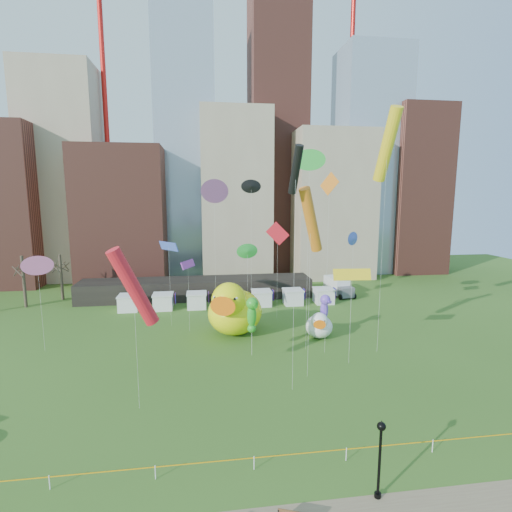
{
  "coord_description": "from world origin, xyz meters",
  "views": [
    {
      "loc": [
        -2.86,
        -21.48,
        16.9
      ],
      "look_at": [
        1.45,
        9.58,
        12.0
      ],
      "focal_mm": 27.0,
      "sensor_mm": 36.0,
      "label": 1
    }
  ],
  "objects": [
    {
      "name": "kite_8",
      "position": [
        7.15,
        29.44,
        11.78
      ],
      "size": [
        3.2,
        0.51,
        13.51
      ],
      "color": "silver",
      "rests_on": "ground"
    },
    {
      "name": "crane_right",
      "position": [
        30.89,
        64.0,
        46.9
      ],
      "size": [
        23.0,
        1.0,
        76.0
      ],
      "color": "red",
      "rests_on": "ground"
    },
    {
      "name": "lamppost",
      "position": [
        6.64,
        -3.2,
        2.9
      ],
      "size": [
        0.49,
        0.49,
        4.74
      ],
      "color": "black",
      "rests_on": "footpath"
    },
    {
      "name": "pavilion",
      "position": [
        -4.0,
        42.0,
        1.6
      ],
      "size": [
        38.0,
        6.0,
        3.2
      ],
      "primitive_type": "cube",
      "color": "black",
      "rests_on": "ground"
    },
    {
      "name": "kite_14",
      "position": [
        6.66,
        11.73,
        14.78
      ],
      "size": [
        3.17,
        3.22,
        17.76
      ],
      "color": "silver",
      "rests_on": "ground"
    },
    {
      "name": "ground",
      "position": [
        0.0,
        0.0,
        0.0
      ],
      "size": [
        160.0,
        160.0,
        0.0
      ],
      "primitive_type": "plane",
      "color": "#345A1C",
      "rests_on": "ground"
    },
    {
      "name": "kite_0",
      "position": [
        -8.22,
        8.21,
        9.99
      ],
      "size": [
        3.9,
        2.72,
        13.24
      ],
      "color": "silver",
      "rests_on": "ground"
    },
    {
      "name": "kite_3",
      "position": [
        2.39,
        23.78,
        10.34
      ],
      "size": [
        1.79,
        0.68,
        11.26
      ],
      "color": "silver",
      "rests_on": "ground"
    },
    {
      "name": "kite_1",
      "position": [
        -1.35,
        27.85,
        17.49
      ],
      "size": [
        2.6,
        2.13,
        19.0
      ],
      "color": "silver",
      "rests_on": "ground"
    },
    {
      "name": "kite_4",
      "position": [
        11.63,
        14.0,
        9.22
      ],
      "size": [
        3.78,
        0.8,
        9.82
      ],
      "color": "silver",
      "rests_on": "ground"
    },
    {
      "name": "seahorse_purple",
      "position": [
        11.37,
        21.42,
        3.77
      ],
      "size": [
        1.6,
        1.8,
        5.31
      ],
      "rotation": [
        0.0,
        0.0,
        0.36
      ],
      "color": "silver",
      "rests_on": "ground"
    },
    {
      "name": "big_duck",
      "position": [
        0.69,
        23.85,
        3.19
      ],
      "size": [
        8.97,
        9.96,
        6.95
      ],
      "rotation": [
        0.0,
        0.0,
        -0.38
      ],
      "color": "#F0F10C",
      "rests_on": "ground"
    },
    {
      "name": "kite_12",
      "position": [
        15.77,
        16.3,
        21.98
      ],
      "size": [
        1.29,
        4.31,
        25.64
      ],
      "color": "silver",
      "rests_on": "ground"
    },
    {
      "name": "kite_7",
      "position": [
        -4.76,
        25.72,
        8.58
      ],
      "size": [
        1.7,
        2.93,
        9.08
      ],
      "color": "silver",
      "rests_on": "ground"
    },
    {
      "name": "kite_9",
      "position": [
        -20.45,
        21.74,
        9.57
      ],
      "size": [
        2.06,
        0.96,
        10.63
      ],
      "color": "silver",
      "rests_on": "ground"
    },
    {
      "name": "kite_2",
      "position": [
        4.66,
        9.43,
        18.96
      ],
      "size": [
        0.9,
        2.38,
        20.96
      ],
      "color": "silver",
      "rests_on": "ground"
    },
    {
      "name": "caution_tape",
      "position": [
        0.0,
        0.0,
        0.68
      ],
      "size": [
        50.0,
        0.06,
        0.9
      ],
      "color": "white",
      "rests_on": "ground"
    },
    {
      "name": "vendor_tents",
      "position": [
        1.02,
        36.0,
        1.11
      ],
      "size": [
        33.24,
        2.8,
        2.4
      ],
      "color": "white",
      "rests_on": "ground"
    },
    {
      "name": "kite_11",
      "position": [
        8.25,
        18.18,
        20.54
      ],
      "size": [
        2.17,
        0.86,
        21.67
      ],
      "color": "silver",
      "rests_on": "ground"
    },
    {
      "name": "kite_13",
      "position": [
        -7.24,
        28.41,
        10.51
      ],
      "size": [
        2.68,
        3.17,
        11.09
      ],
      "color": "silver",
      "rests_on": "ground"
    },
    {
      "name": "small_duck",
      "position": [
        10.73,
        21.32,
        1.56
      ],
      "size": [
        4.15,
        4.82,
        3.41
      ],
      "rotation": [
        0.0,
        0.0,
        -0.28
      ],
      "color": "white",
      "rests_on": "ground"
    },
    {
      "name": "kite_10",
      "position": [
        3.45,
        28.5,
        18.07
      ],
      "size": [
        1.77,
        0.36,
        19.01
      ],
      "color": "silver",
      "rests_on": "ground"
    },
    {
      "name": "skyline",
      "position": [
        2.25,
        61.06,
        21.44
      ],
      "size": [
        101.0,
        23.0,
        68.0
      ],
      "color": "brown",
      "rests_on": "ground"
    },
    {
      "name": "kite_6",
      "position": [
        10.07,
        17.05,
        17.67
      ],
      "size": [
        1.39,
        2.01,
        19.34
      ],
      "color": "silver",
      "rests_on": "ground"
    },
    {
      "name": "seahorse_green",
      "position": [
        2.07,
        17.28,
        4.82
      ],
      "size": [
        1.56,
        1.8,
        6.41
      ],
      "rotation": [
        0.0,
        0.0,
        0.25
      ],
      "color": "silver",
      "rests_on": "ground"
    },
    {
      "name": "bare_trees",
      "position": [
        -30.17,
        40.54,
        4.01
      ],
      "size": [
        8.44,
        6.44,
        8.5
      ],
      "color": "#382B21",
      "rests_on": "ground"
    },
    {
      "name": "crane_left",
      "position": [
        -21.11,
        64.0,
        46.9
      ],
      "size": [
        23.0,
        1.0,
        76.0
      ],
      "color": "red",
      "rests_on": "ground"
    },
    {
      "name": "box_truck",
      "position": [
        20.15,
        40.87,
        1.48
      ],
      "size": [
        3.46,
        7.07,
        2.88
      ],
      "rotation": [
        0.0,
        0.0,
        0.14
      ],
      "color": "white",
      "rests_on": "ground"
    },
    {
      "name": "kite_5",
      "position": [
        12.75,
        16.72,
        12.44
      ],
      "size": [
        1.2,
        1.07,
        13.21
      ],
      "color": "silver",
      "rests_on": "ground"
    }
  ]
}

